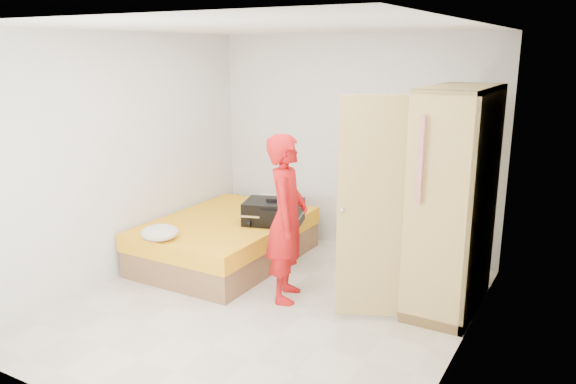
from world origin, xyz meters
The scene contains 7 objects.
room centered at (0.00, 0.00, 1.30)m, with size 4.00×4.02×2.60m.
bed centered at (-1.05, 0.79, 0.25)m, with size 1.42×2.02×0.50m.
wardrobe centered at (1.45, 0.84, 1.00)m, with size 1.12×1.44×2.10m.
person centered at (0.07, 0.26, 0.83)m, with size 0.60×0.39×1.65m, color red.
suitcase centered at (-0.50, 0.96, 0.63)m, with size 0.77×0.66×0.29m.
round_cushion centered at (-1.24, -0.11, 0.57)m, with size 0.39×0.39×0.15m, color silver.
pillow centered at (-0.85, 1.64, 0.55)m, with size 0.56×0.29×0.10m, color silver.
Camera 1 is at (2.65, -4.25, 2.42)m, focal length 35.00 mm.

